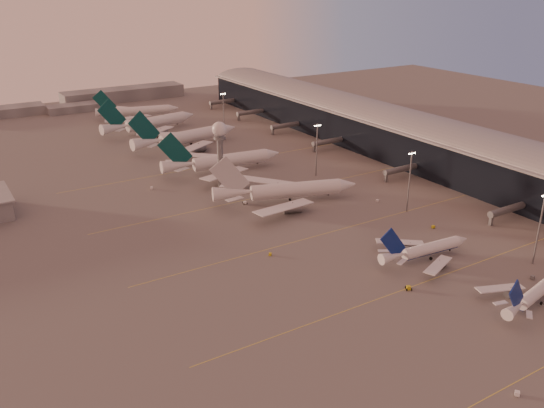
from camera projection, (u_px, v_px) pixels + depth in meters
ground at (402, 315)px, 160.21m from camera, size 700.00×700.00×0.00m
taxiway_markings at (357, 224)px, 219.09m from camera, size 180.00×185.25×0.02m
terminal at (408, 137)px, 296.02m from camera, size 57.00×362.00×23.04m
radar_tower at (220, 141)px, 249.60m from camera, size 6.40×6.40×31.10m
mast_a at (540, 226)px, 183.51m from camera, size 3.60×0.56×25.00m
mast_b at (410, 179)px, 225.45m from camera, size 3.60×0.56×25.00m
mast_c at (317, 148)px, 266.42m from camera, size 3.60×0.56×25.00m
mast_d at (224, 112)px, 336.47m from camera, size 3.60×0.56×25.00m
distant_horizon at (89, 100)px, 416.67m from camera, size 165.00×37.50×9.00m
narrowbody_near at (534, 296)px, 164.28m from camera, size 34.39×27.18×13.56m
narrowbody_mid at (425, 251)px, 190.51m from camera, size 37.35×29.72×14.59m
widebody_white at (287, 193)px, 238.65m from camera, size 59.89×47.23×21.83m
greentail_a at (223, 164)px, 275.88m from camera, size 60.93×48.97×22.16m
greentail_b at (187, 139)px, 315.54m from camera, size 65.71×52.77×23.92m
greentail_c at (150, 125)px, 345.98m from camera, size 63.71×51.00×23.34m
greentail_d at (138, 113)px, 379.62m from camera, size 53.96×43.10×19.90m
gsv_truck_a at (518, 390)px, 129.42m from camera, size 5.94×5.16×2.36m
gsv_catering_a at (534, 272)px, 178.42m from camera, size 6.08×3.97×4.60m
gsv_tug_mid at (409, 288)px, 172.86m from camera, size 4.68×4.08×1.15m
gsv_truck_b at (434, 225)px, 214.87m from camera, size 5.42×2.17×2.17m
gsv_truck_c at (270, 252)px, 194.10m from camera, size 4.42×4.86×1.96m
gsv_catering_b at (378, 197)px, 239.59m from camera, size 4.86×2.73×3.78m
gsv_tug_far at (245, 203)px, 237.54m from camera, size 2.81×4.08×1.08m
gsv_truck_d at (151, 186)px, 253.97m from camera, size 4.01×6.39×2.43m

